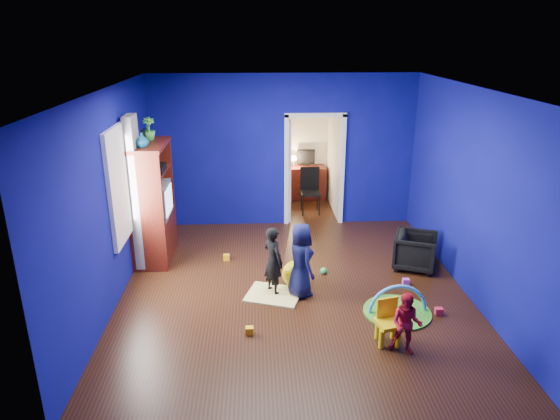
{
  "coord_description": "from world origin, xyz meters",
  "views": [
    {
      "loc": [
        -0.53,
        -6.52,
        3.6
      ],
      "look_at": [
        -0.18,
        0.4,
        1.12
      ],
      "focal_mm": 32.0,
      "sensor_mm": 36.0,
      "label": 1
    }
  ],
  "objects_px": {
    "vase": "(142,140)",
    "kid_chair": "(389,325)",
    "armchair": "(415,251)",
    "child_black": "(273,261)",
    "study_desk": "(306,183)",
    "play_mat": "(397,312)",
    "child_navy": "(301,260)",
    "tv_armoire": "(152,203)",
    "crt_tv": "(154,200)",
    "hopper_ball": "(296,274)",
    "folding_chair": "(310,192)",
    "toddler_red": "(406,324)"
  },
  "relations": [
    {
      "from": "crt_tv",
      "to": "kid_chair",
      "type": "distance_m",
      "value": 4.23
    },
    {
      "from": "tv_armoire",
      "to": "crt_tv",
      "type": "xyz_separation_m",
      "value": [
        0.04,
        0.0,
        0.04
      ]
    },
    {
      "from": "play_mat",
      "to": "toddler_red",
      "type": "bearing_deg",
      "value": -100.34
    },
    {
      "from": "child_navy",
      "to": "tv_armoire",
      "type": "relative_size",
      "value": 0.56
    },
    {
      "from": "child_black",
      "to": "crt_tv",
      "type": "distance_m",
      "value": 2.34
    },
    {
      "from": "hopper_ball",
      "to": "folding_chair",
      "type": "relative_size",
      "value": 0.43
    },
    {
      "from": "study_desk",
      "to": "crt_tv",
      "type": "bearing_deg",
      "value": -132.66
    },
    {
      "from": "crt_tv",
      "to": "study_desk",
      "type": "height_order",
      "value": "crt_tv"
    },
    {
      "from": "child_black",
      "to": "play_mat",
      "type": "height_order",
      "value": "child_black"
    },
    {
      "from": "hopper_ball",
      "to": "kid_chair",
      "type": "bearing_deg",
      "value": -56.03
    },
    {
      "from": "vase",
      "to": "crt_tv",
      "type": "distance_m",
      "value": 1.09
    },
    {
      "from": "vase",
      "to": "child_black",
      "type": "bearing_deg",
      "value": -27.39
    },
    {
      "from": "vase",
      "to": "kid_chair",
      "type": "xyz_separation_m",
      "value": [
        3.27,
        -2.32,
        -1.82
      ]
    },
    {
      "from": "hopper_ball",
      "to": "play_mat",
      "type": "relative_size",
      "value": 0.44
    },
    {
      "from": "armchair",
      "to": "play_mat",
      "type": "distance_m",
      "value": 1.52
    },
    {
      "from": "armchair",
      "to": "child_black",
      "type": "relative_size",
      "value": 0.63
    },
    {
      "from": "armchair",
      "to": "vase",
      "type": "height_order",
      "value": "vase"
    },
    {
      "from": "armchair",
      "to": "child_navy",
      "type": "bearing_deg",
      "value": 133.71
    },
    {
      "from": "toddler_red",
      "to": "crt_tv",
      "type": "height_order",
      "value": "crt_tv"
    },
    {
      "from": "kid_chair",
      "to": "folding_chair",
      "type": "distance_m",
      "value": 4.7
    },
    {
      "from": "armchair",
      "to": "vase",
      "type": "xyz_separation_m",
      "value": [
        -4.22,
        0.3,
        1.78
      ]
    },
    {
      "from": "child_navy",
      "to": "hopper_ball",
      "type": "bearing_deg",
      "value": -10.71
    },
    {
      "from": "child_black",
      "to": "play_mat",
      "type": "xyz_separation_m",
      "value": [
        1.66,
        -0.65,
        -0.5
      ]
    },
    {
      "from": "child_black",
      "to": "study_desk",
      "type": "distance_m",
      "value": 4.41
    },
    {
      "from": "armchair",
      "to": "kid_chair",
      "type": "bearing_deg",
      "value": 176.59
    },
    {
      "from": "toddler_red",
      "to": "play_mat",
      "type": "bearing_deg",
      "value": 103.84
    },
    {
      "from": "child_navy",
      "to": "folding_chair",
      "type": "distance_m",
      "value": 3.46
    },
    {
      "from": "crt_tv",
      "to": "hopper_ball",
      "type": "distance_m",
      "value": 2.62
    },
    {
      "from": "armchair",
      "to": "child_black",
      "type": "distance_m",
      "value": 2.41
    },
    {
      "from": "child_navy",
      "to": "vase",
      "type": "relative_size",
      "value": 4.93
    },
    {
      "from": "tv_armoire",
      "to": "crt_tv",
      "type": "distance_m",
      "value": 0.06
    },
    {
      "from": "armchair",
      "to": "play_mat",
      "type": "height_order",
      "value": "armchair"
    },
    {
      "from": "hopper_ball",
      "to": "folding_chair",
      "type": "distance_m",
      "value": 3.23
    },
    {
      "from": "crt_tv",
      "to": "kid_chair",
      "type": "bearing_deg",
      "value": -39.01
    },
    {
      "from": "child_navy",
      "to": "kid_chair",
      "type": "xyz_separation_m",
      "value": [
        0.96,
        -1.25,
        -0.3
      ]
    },
    {
      "from": "child_black",
      "to": "tv_armoire",
      "type": "distance_m",
      "value": 2.36
    },
    {
      "from": "child_navy",
      "to": "tv_armoire",
      "type": "xyz_separation_m",
      "value": [
        -2.31,
        1.37,
        0.43
      ]
    },
    {
      "from": "play_mat",
      "to": "study_desk",
      "type": "height_order",
      "value": "study_desk"
    },
    {
      "from": "crt_tv",
      "to": "play_mat",
      "type": "distance_m",
      "value": 4.16
    },
    {
      "from": "child_navy",
      "to": "folding_chair",
      "type": "bearing_deg",
      "value": -30.51
    },
    {
      "from": "study_desk",
      "to": "folding_chair",
      "type": "bearing_deg",
      "value": -90.0
    },
    {
      "from": "study_desk",
      "to": "kid_chair",
      "type": "bearing_deg",
      "value": -85.43
    },
    {
      "from": "tv_armoire",
      "to": "kid_chair",
      "type": "distance_m",
      "value": 4.25
    },
    {
      "from": "armchair",
      "to": "crt_tv",
      "type": "distance_m",
      "value": 4.29
    },
    {
      "from": "tv_armoire",
      "to": "hopper_ball",
      "type": "bearing_deg",
      "value": -26.3
    },
    {
      "from": "play_mat",
      "to": "child_navy",
      "type": "bearing_deg",
      "value": 155.63
    },
    {
      "from": "vase",
      "to": "child_navy",
      "type": "bearing_deg",
      "value": -24.79
    },
    {
      "from": "armchair",
      "to": "play_mat",
      "type": "bearing_deg",
      "value": 176.28
    },
    {
      "from": "child_black",
      "to": "kid_chair",
      "type": "xyz_separation_m",
      "value": [
        1.35,
        -1.32,
        -0.26
      ]
    },
    {
      "from": "tv_armoire",
      "to": "play_mat",
      "type": "bearing_deg",
      "value": -28.48
    }
  ]
}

